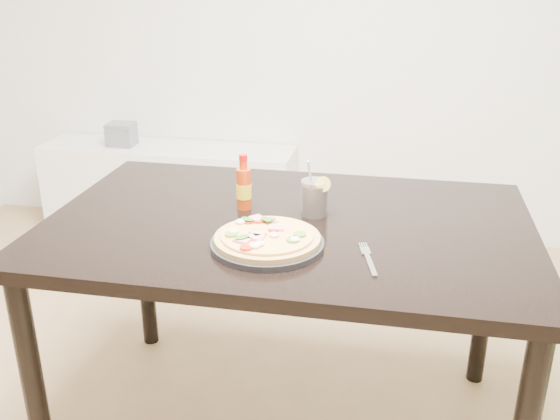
% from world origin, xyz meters
% --- Properties ---
extents(dining_table, '(1.40, 0.90, 0.75)m').
position_xyz_m(dining_table, '(0.15, 0.60, 0.67)').
color(dining_table, black).
rests_on(dining_table, ground).
extents(plate, '(0.30, 0.30, 0.02)m').
position_xyz_m(plate, '(0.13, 0.41, 0.76)').
color(plate, black).
rests_on(plate, dining_table).
extents(pizza, '(0.28, 0.28, 0.03)m').
position_xyz_m(pizza, '(0.13, 0.41, 0.78)').
color(pizza, tan).
rests_on(pizza, plate).
extents(hot_sauce_bottle, '(0.05, 0.05, 0.17)m').
position_xyz_m(hot_sauce_bottle, '(0.00, 0.66, 0.82)').
color(hot_sauce_bottle, '#C3370B').
rests_on(hot_sauce_bottle, dining_table).
extents(cola_cup, '(0.09, 0.08, 0.17)m').
position_xyz_m(cola_cup, '(0.22, 0.66, 0.80)').
color(cola_cup, black).
rests_on(cola_cup, dining_table).
extents(fork, '(0.06, 0.19, 0.00)m').
position_xyz_m(fork, '(0.39, 0.39, 0.75)').
color(fork, silver).
rests_on(fork, dining_table).
extents(media_console, '(1.40, 0.34, 0.50)m').
position_xyz_m(media_console, '(-0.80, 2.07, 0.25)').
color(media_console, white).
rests_on(media_console, ground).
extents(cd_stack, '(0.14, 0.12, 0.13)m').
position_xyz_m(cd_stack, '(-1.05, 2.05, 0.56)').
color(cd_stack, slate).
rests_on(cd_stack, media_console).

